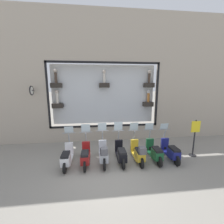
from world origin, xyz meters
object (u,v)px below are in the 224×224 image
scooter_yellow_2 (138,152)px  scooter_green_1 (155,152)px  shop_sign_post (195,137)px  scooter_silver_4 (103,154)px  scooter_white_6 (67,157)px  scooter_navy_0 (171,151)px  scooter_black_3 (121,153)px  scooter_red_5 (85,156)px

scooter_yellow_2 → scooter_green_1: bearing=-85.4°
scooter_green_1 → shop_sign_post: shop_sign_post is taller
scooter_silver_4 → scooter_yellow_2: bearing=-90.5°
scooter_silver_4 → scooter_white_6: (0.05, 1.60, -0.08)m
scooter_yellow_2 → scooter_silver_4: size_ratio=0.99×
scooter_white_6 → shop_sign_post: size_ratio=0.97×
scooter_navy_0 → shop_sign_post: (0.22, -1.30, 0.58)m
shop_sign_post → scooter_black_3: bearing=93.3°
scooter_yellow_2 → shop_sign_post: size_ratio=0.98×
scooter_navy_0 → scooter_red_5: (0.00, 3.99, 0.01)m
scooter_yellow_2 → scooter_red_5: scooter_yellow_2 is taller
scooter_yellow_2 → scooter_navy_0: bearing=-87.8°
scooter_yellow_2 → shop_sign_post: shop_sign_post is taller
scooter_silver_4 → scooter_white_6: size_ratio=1.01×
scooter_yellow_2 → scooter_black_3: 0.80m
scooter_red_5 → scooter_green_1: bearing=-90.0°
scooter_black_3 → scooter_red_5: scooter_black_3 is taller
scooter_yellow_2 → shop_sign_post: (0.28, -2.89, 0.54)m
scooter_black_3 → scooter_red_5: bearing=90.1°
scooter_green_1 → scooter_yellow_2: (-0.06, 0.80, 0.04)m
scooter_green_1 → scooter_yellow_2: size_ratio=1.00×
shop_sign_post → scooter_silver_4: bearing=93.4°
scooter_black_3 → scooter_red_5: (-0.00, 1.60, -0.01)m
scooter_yellow_2 → scooter_silver_4: (0.01, 1.60, 0.03)m
scooter_silver_4 → scooter_white_6: 1.60m
scooter_black_3 → scooter_red_5: 1.60m
scooter_green_1 → scooter_black_3: bearing=89.8°
scooter_white_6 → shop_sign_post: (0.22, -6.08, 0.59)m
scooter_green_1 → scooter_yellow_2: scooter_yellow_2 is taller
scooter_navy_0 → scooter_black_3: (0.01, 2.39, 0.02)m
scooter_green_1 → scooter_white_6: scooter_green_1 is taller
shop_sign_post → scooter_white_6: bearing=92.1°
scooter_green_1 → shop_sign_post: size_ratio=0.98×
shop_sign_post → scooter_yellow_2: bearing=95.5°
scooter_green_1 → scooter_black_3: 1.60m
scooter_silver_4 → scooter_black_3: bearing=-86.1°
scooter_yellow_2 → scooter_silver_4: 1.60m
scooter_navy_0 → scooter_black_3: 2.39m
scooter_yellow_2 → scooter_black_3: scooter_black_3 is taller
scooter_black_3 → scooter_white_6: (-0.01, 2.39, -0.02)m
scooter_navy_0 → shop_sign_post: size_ratio=0.98×
scooter_black_3 → scooter_silver_4: (-0.05, 0.80, 0.06)m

